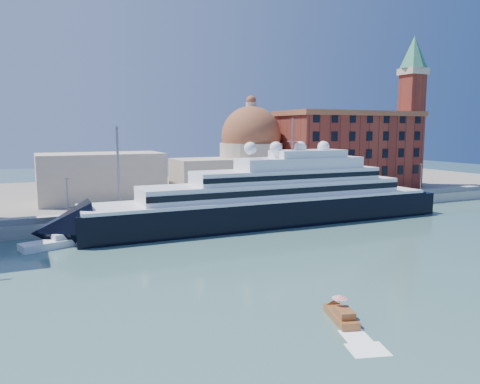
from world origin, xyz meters
name	(u,v)px	position (x,y,z in m)	size (l,w,h in m)	color
ground	(285,255)	(0.00, 0.00, 0.00)	(400.00, 400.00, 0.00)	#365E5D
quay	(209,213)	(0.00, 34.00, 1.25)	(180.00, 10.00, 2.50)	gray
land	(161,192)	(0.00, 75.00, 1.00)	(260.00, 72.00, 2.00)	slate
quay_fence	(217,208)	(0.00, 29.50, 3.10)	(180.00, 0.10, 1.20)	slate
superyacht	(257,204)	(6.42, 23.00, 4.50)	(87.32, 12.11, 26.10)	black
service_barge	(55,243)	(-33.17, 20.64, 0.69)	(11.17, 6.68, 2.38)	white
water_taxi	(342,315)	(-7.69, -24.93, 0.66)	(3.46, 6.11, 2.75)	brown
warehouse	(349,150)	(52.00, 52.00, 13.79)	(43.00, 19.00, 23.25)	maroon
campanile	(412,101)	(76.00, 52.00, 28.76)	(8.40, 8.40, 47.00)	maroon
church	(200,163)	(6.39, 57.72, 10.91)	(66.00, 18.00, 25.50)	beige
lamp_posts	(155,178)	(-12.67, 32.27, 9.84)	(120.80, 2.40, 18.00)	slate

